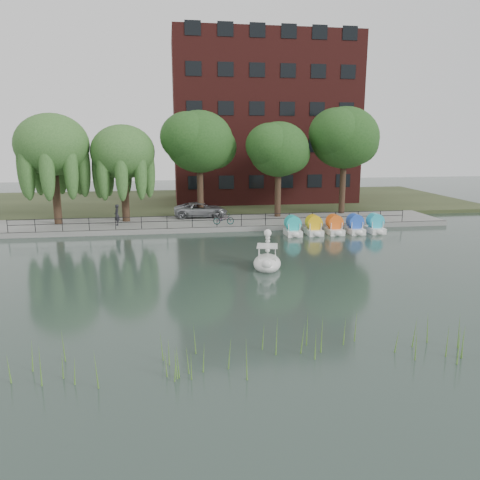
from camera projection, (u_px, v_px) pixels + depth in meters
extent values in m
plane|color=#3C4E49|center=(242.00, 280.00, 25.19)|extent=(120.00, 120.00, 0.00)
cube|color=gray|center=(214.00, 223.00, 40.60)|extent=(40.00, 6.00, 0.40)
cube|color=gray|center=(217.00, 230.00, 37.75)|extent=(40.00, 0.25, 0.40)
cube|color=#47512D|center=(202.00, 202.00, 54.12)|extent=(60.00, 22.00, 0.36)
cylinder|color=black|center=(217.00, 215.00, 37.69)|extent=(32.00, 0.04, 0.04)
cylinder|color=black|center=(217.00, 220.00, 37.78)|extent=(32.00, 0.04, 0.04)
cylinder|color=black|center=(217.00, 221.00, 37.79)|extent=(0.05, 0.05, 1.00)
cube|color=#4C1E16|center=(263.00, 120.00, 53.15)|extent=(20.00, 10.00, 18.00)
cylinder|color=#473323|center=(57.00, 199.00, 38.70)|extent=(0.60, 0.60, 4.20)
ellipsoid|color=#4F823B|center=(52.00, 145.00, 37.75)|extent=(5.88, 5.88, 5.00)
cylinder|color=#473323|center=(125.00, 199.00, 40.02)|extent=(0.60, 0.60, 3.80)
ellipsoid|color=#4F823B|center=(123.00, 152.00, 39.16)|extent=(5.32, 5.32, 4.52)
cylinder|color=#473323|center=(200.00, 192.00, 41.85)|extent=(0.60, 0.60, 4.50)
ellipsoid|color=#305D23|center=(199.00, 142.00, 40.89)|extent=(6.00, 6.00, 5.10)
cylinder|color=#473323|center=(278.00, 194.00, 42.43)|extent=(0.60, 0.60, 4.05)
ellipsoid|color=#305D23|center=(279.00, 149.00, 41.57)|extent=(5.40, 5.40, 4.59)
cylinder|color=#473323|center=(342.00, 188.00, 44.27)|extent=(0.60, 0.60, 4.72)
ellipsoid|color=#305D23|center=(345.00, 138.00, 43.26)|extent=(6.30, 6.30, 5.36)
imported|color=gray|center=(201.00, 209.00, 42.23)|extent=(2.55, 5.53, 1.54)
imported|color=gray|center=(224.00, 218.00, 38.79)|extent=(0.73, 1.76, 1.00)
imported|color=black|center=(117.00, 213.00, 38.30)|extent=(0.61, 0.79, 1.98)
ellipsoid|color=white|center=(267.00, 263.00, 27.35)|extent=(2.14, 2.84, 0.57)
cube|color=white|center=(267.00, 259.00, 27.20)|extent=(1.27, 1.34, 0.28)
cube|color=white|center=(267.00, 246.00, 27.07)|extent=(1.44, 1.51, 0.06)
ellipsoid|color=white|center=(267.00, 264.00, 26.24)|extent=(0.68, 0.58, 0.53)
sphere|color=white|center=(268.00, 233.00, 27.82)|extent=(0.45, 0.45, 0.45)
cone|color=black|center=(268.00, 232.00, 28.12)|extent=(0.24, 0.28, 0.19)
cylinder|color=yellow|center=(268.00, 233.00, 27.99)|extent=(0.26, 0.15, 0.25)
cube|color=white|center=(293.00, 232.00, 36.49)|extent=(1.15, 1.70, 0.44)
cylinder|color=#22BEBE|center=(293.00, 223.00, 36.43)|extent=(0.90, 1.20, 0.90)
cube|color=white|center=(314.00, 232.00, 36.74)|extent=(1.15, 1.70, 0.44)
cylinder|color=yellow|center=(314.00, 222.00, 36.68)|extent=(0.90, 1.20, 0.90)
cube|color=white|center=(335.00, 231.00, 36.98)|extent=(1.15, 1.70, 0.44)
cylinder|color=orange|center=(334.00, 222.00, 36.92)|extent=(0.90, 1.20, 0.90)
cube|color=white|center=(355.00, 231.00, 37.23)|extent=(1.15, 1.70, 0.44)
cylinder|color=blue|center=(355.00, 221.00, 37.17)|extent=(0.90, 1.20, 0.90)
cube|color=white|center=(375.00, 230.00, 37.48)|extent=(1.15, 1.70, 0.44)
cylinder|color=#2DBBD6|center=(375.00, 221.00, 37.41)|extent=(0.90, 1.20, 0.90)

